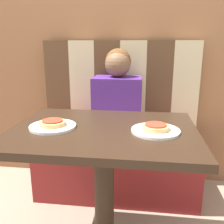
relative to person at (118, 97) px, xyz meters
The scene contains 9 objects.
wall_back 0.61m from the person, 90.00° to the left, with size 7.00×0.05×2.60m.
booth_seat 0.53m from the person, 90.00° to the right, with size 1.19×0.46×0.46m.
booth_backrest 0.20m from the person, 90.00° to the left, with size 1.19×0.08×0.69m.
dining_table 0.64m from the person, 90.00° to the right, with size 0.88×0.66×0.73m.
person is the anchor object (origin of this frame).
plate_left 0.69m from the person, 110.50° to the right, with size 0.22×0.22×0.01m.
plate_right 0.69m from the person, 69.50° to the right, with size 0.22×0.22×0.01m.
pizza_left 0.69m from the person, 110.50° to the right, with size 0.12×0.12×0.03m.
pizza_right 0.69m from the person, 69.50° to the right, with size 0.12×0.12×0.03m.
Camera 1 is at (0.18, -1.11, 1.12)m, focal length 40.00 mm.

